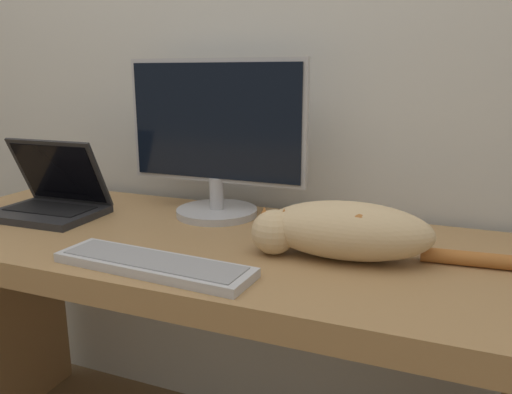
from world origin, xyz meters
The scene contains 6 objects.
wall_back centered at (0.00, 0.70, 1.30)m, with size 6.40×0.06×2.60m.
desk centered at (0.00, 0.32, 0.61)m, with size 1.62×0.64×0.76m.
monitor centered at (-0.04, 0.51, 0.98)m, with size 0.53×0.23×0.44m.
laptop centered at (-0.49, 0.34, 0.80)m, with size 0.30×0.23×0.22m.
external_keyboard centered at (0.02, 0.09, 0.77)m, with size 0.45×0.14×0.02m.
cat centered at (0.36, 0.30, 0.82)m, with size 0.57×0.19×0.13m.
Camera 1 is at (0.58, -0.73, 1.15)m, focal length 35.00 mm.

